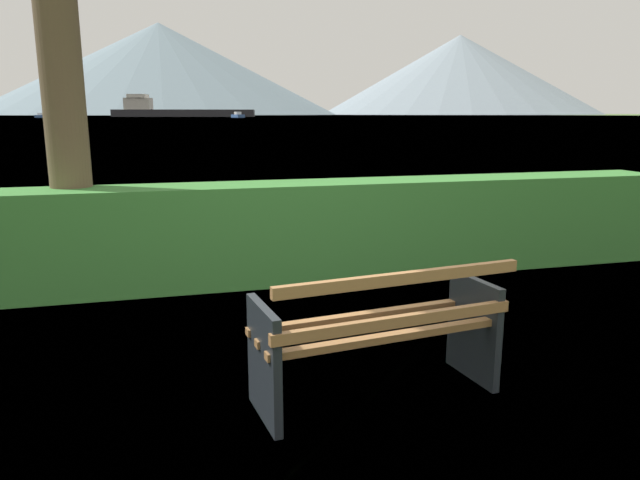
{
  "coord_description": "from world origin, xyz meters",
  "views": [
    {
      "loc": [
        -1.19,
        -3.17,
        1.72
      ],
      "look_at": [
        0.0,
        1.32,
        0.71
      ],
      "focal_mm": 32.91,
      "sensor_mm": 36.0,
      "label": 1
    }
  ],
  "objects_px": {
    "cargo_ship_large": "(173,111)",
    "fishing_boat_near": "(238,116)",
    "park_bench": "(380,334)",
    "sailboat_mid": "(41,116)"
  },
  "relations": [
    {
      "from": "cargo_ship_large",
      "to": "fishing_boat_near",
      "type": "distance_m",
      "value": 63.07
    },
    {
      "from": "park_bench",
      "to": "fishing_boat_near",
      "type": "height_order",
      "value": "fishing_boat_near"
    },
    {
      "from": "park_bench",
      "to": "fishing_boat_near",
      "type": "bearing_deg",
      "value": 83.22
    },
    {
      "from": "sailboat_mid",
      "to": "park_bench",
      "type": "bearing_deg",
      "value": -79.38
    },
    {
      "from": "fishing_boat_near",
      "to": "sailboat_mid",
      "type": "height_order",
      "value": "fishing_boat_near"
    },
    {
      "from": "cargo_ship_large",
      "to": "fishing_boat_near",
      "type": "xyz_separation_m",
      "value": [
        21.85,
        -59.13,
        -2.0
      ]
    },
    {
      "from": "cargo_ship_large",
      "to": "fishing_boat_near",
      "type": "height_order",
      "value": "cargo_ship_large"
    },
    {
      "from": "cargo_ship_large",
      "to": "sailboat_mid",
      "type": "bearing_deg",
      "value": -138.43
    },
    {
      "from": "sailboat_mid",
      "to": "cargo_ship_large",
      "type": "bearing_deg",
      "value": 41.57
    },
    {
      "from": "cargo_ship_large",
      "to": "sailboat_mid",
      "type": "height_order",
      "value": "cargo_ship_large"
    }
  ]
}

